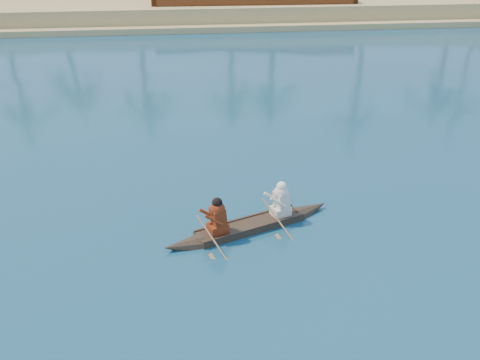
{
  "coord_description": "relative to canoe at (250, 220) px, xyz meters",
  "views": [
    {
      "loc": [
        -9.44,
        -11.18,
        6.78
      ],
      "look_at": [
        -8.13,
        0.51,
        0.82
      ],
      "focal_mm": 40.0,
      "sensor_mm": 36.0,
      "label": 1
    }
  ],
  "objects": [
    {
      "name": "canoe",
      "position": [
        0.0,
        0.0,
        0.0
      ],
      "size": [
        4.27,
        2.13,
        1.2
      ],
      "rotation": [
        0.0,
        0.0,
        0.37
      ],
      "color": "#392F1F",
      "rests_on": "ground"
    },
    {
      "name": "barge_mid",
      "position": [
        3.6,
        26.65,
        0.54
      ],
      "size": [
        13.39,
        4.79,
        2.21
      ],
      "rotation": [
        0.0,
        0.0,
        -0.03
      ],
      "color": "#602B14",
      "rests_on": "ground"
    }
  ]
}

